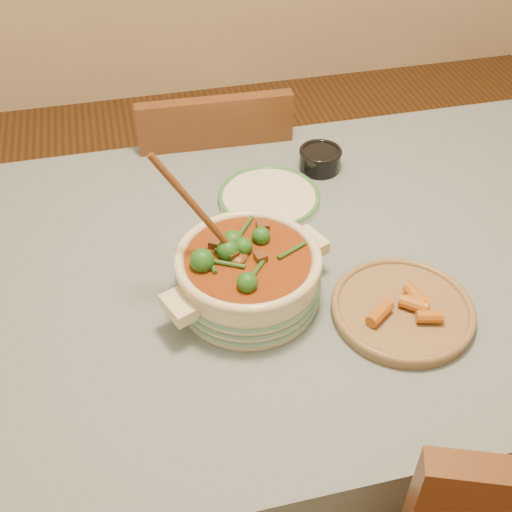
% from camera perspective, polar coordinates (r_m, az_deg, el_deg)
% --- Properties ---
extents(floor, '(4.50, 4.50, 0.00)m').
position_cam_1_polar(floor, '(2.02, 3.66, -16.16)').
color(floor, '#452713').
rests_on(floor, ground).
extents(dining_table, '(1.68, 1.08, 0.76)m').
position_cam_1_polar(dining_table, '(1.49, 4.75, -2.68)').
color(dining_table, brown).
rests_on(dining_table, floor).
extents(stew_casserole, '(0.37, 0.37, 0.35)m').
position_cam_1_polar(stew_casserole, '(1.28, -0.73, -1.46)').
color(stew_casserole, beige).
rests_on(stew_casserole, dining_table).
extents(white_plate, '(0.26, 0.26, 0.02)m').
position_cam_1_polar(white_plate, '(1.57, 1.18, 5.26)').
color(white_plate, white).
rests_on(white_plate, dining_table).
extents(condiment_bowl, '(0.12, 0.12, 0.06)m').
position_cam_1_polar(condiment_bowl, '(1.68, 5.72, 8.65)').
color(condiment_bowl, black).
rests_on(condiment_bowl, dining_table).
extents(fried_plate, '(0.37, 0.37, 0.05)m').
position_cam_1_polar(fried_plate, '(1.32, 12.92, -4.50)').
color(fried_plate, '#8E764E').
rests_on(fried_plate, dining_table).
extents(chair_far, '(0.43, 0.43, 0.90)m').
position_cam_1_polar(chair_far, '(2.02, -3.68, 5.49)').
color(chair_far, brown).
rests_on(chair_far, floor).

